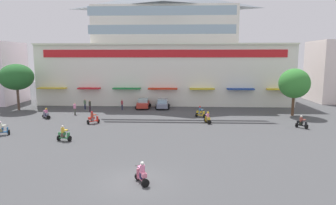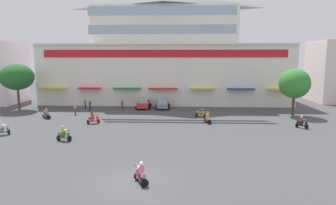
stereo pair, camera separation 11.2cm
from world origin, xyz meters
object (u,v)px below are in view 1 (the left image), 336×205
Objects in this scene: scooter_rider_4 at (93,118)px; plaza_tree_0 at (17,77)px; parked_car_0 at (143,103)px; parked_car_1 at (163,104)px; plaza_tree_1 at (294,83)px; pedestrian_0 at (75,108)px; scooter_rider_5 at (142,174)px; scooter_rider_2 at (2,129)px; pedestrian_3 at (85,103)px; scooter_rider_9 at (46,114)px; scooter_rider_3 at (64,134)px; scooter_rider_6 at (302,123)px; pedestrian_2 at (122,104)px; scooter_rider_1 at (208,118)px; scooter_rider_7 at (200,113)px; pedestrian_1 at (90,105)px.

plaza_tree_0 is at bearing 147.99° from scooter_rider_4.
parked_car_0 is 1.09× the size of parked_car_1.
scooter_rider_4 is (-26.14, -6.28, -3.83)m from plaza_tree_1.
scooter_rider_5 is at bearing -61.20° from pedestrian_0.
scooter_rider_2 is (-15.59, -17.11, -0.14)m from parked_car_1.
scooter_rider_9 is at bearing -110.00° from pedestrian_3.
scooter_rider_4 reaches higher than scooter_rider_3.
plaza_tree_0 is 19.47m from parked_car_0.
plaza_tree_1 is 4.13× the size of pedestrian_3.
scooter_rider_6 is at bearing -14.58° from plaza_tree_0.
pedestrian_2 is (-24.49, 3.41, -3.53)m from plaza_tree_1.
scooter_rider_4 is 24.50m from scooter_rider_6.
pedestrian_0 is (-30.40, -0.64, -3.50)m from plaza_tree_1.
parked_car_1 is 2.74× the size of scooter_rider_1.
scooter_rider_4 is 9.83m from pedestrian_2.
scooter_rider_7 is at bearing 153.11° from scooter_rider_6.
parked_car_1 is 17.13m from scooter_rider_9.
pedestrian_2 reaches higher than parked_car_1.
parked_car_1 is 2.71× the size of scooter_rider_2.
pedestrian_2 is (1.65, 9.68, 0.29)m from scooter_rider_4.
pedestrian_2 is at bearing 38.99° from scooter_rider_9.
pedestrian_1 reaches higher than scooter_rider_1.
pedestrian_3 is at bearing 172.69° from plaza_tree_1.
plaza_tree_1 reaches higher than parked_car_0.
scooter_rider_1 is 0.96× the size of scooter_rider_3.
plaza_tree_0 is 3.99× the size of pedestrian_1.
scooter_rider_6 is (38.60, -10.04, -4.46)m from plaza_tree_0.
scooter_rider_4 is at bearing -112.14° from parked_car_0.
pedestrian_1 is at bearing 167.70° from scooter_rider_7.
pedestrian_1 is at bearing 58.42° from pedestrian_0.
scooter_rider_3 is 18.41m from scooter_rider_7.
parked_car_0 is at bearing 8.00° from plaza_tree_0.
scooter_rider_4 reaches higher than scooter_rider_2.
pedestrian_0 is at bearing 176.15° from scooter_rider_7.
scooter_rider_9 is 0.82× the size of pedestrian_1.
scooter_rider_5 is at bearing -49.23° from plaza_tree_0.
parked_car_1 is at bearing -3.32° from parked_car_0.
scooter_rider_1 is 22.79m from scooter_rider_2.
scooter_rider_7 is (-12.83, -1.82, -3.82)m from plaza_tree_1.
scooter_rider_5 reaches higher than parked_car_0.
parked_car_1 is 2.56× the size of pedestrian_3.
scooter_rider_7 is 20.41m from scooter_rider_9.
pedestrian_2 is (9.47, 15.49, 0.33)m from scooter_rider_2.
scooter_rider_3 is at bearing -165.54° from scooter_rider_6.
pedestrian_3 is at bearing 152.91° from scooter_rider_1.
parked_car_0 is 2.80× the size of pedestrian_3.
scooter_rider_7 is (13.87, 12.11, 0.01)m from scooter_rider_3.
scooter_rider_9 is (-15.28, 19.80, -0.03)m from scooter_rider_5.
parked_car_0 is 2.50× the size of pedestrian_1.
parked_car_1 reaches higher than scooter_rider_1.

